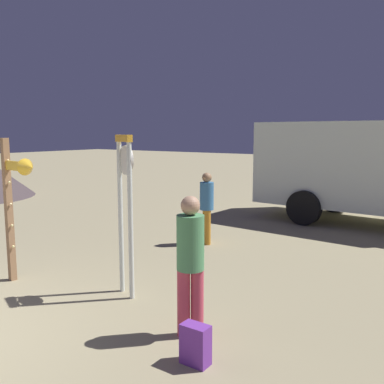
# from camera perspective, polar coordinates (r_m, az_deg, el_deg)

# --- Properties ---
(standing_clock) EXTENTS (0.42, 0.24, 2.35)m
(standing_clock) POSITION_cam_1_polar(r_m,az_deg,el_deg) (6.15, -8.97, -0.93)
(standing_clock) COLOR silver
(standing_clock) RESTS_ON ground_plane
(arrow_sign) EXTENTS (0.90, 0.28, 2.30)m
(arrow_sign) POSITION_cam_1_polar(r_m,az_deg,el_deg) (7.04, -22.65, 0.01)
(arrow_sign) COLOR #9A714D
(arrow_sign) RESTS_ON ground_plane
(person_near_clock) EXTENTS (0.32, 0.32, 1.67)m
(person_near_clock) POSITION_cam_1_polar(r_m,az_deg,el_deg) (4.95, -0.22, -9.01)
(person_near_clock) COLOR #CA4156
(person_near_clock) RESTS_ON ground_plane
(backpack) EXTENTS (0.30, 0.21, 0.43)m
(backpack) POSITION_cam_1_polar(r_m,az_deg,el_deg) (4.65, 0.52, -19.88)
(backpack) COLOR purple
(backpack) RESTS_ON ground_plane
(person_distant) EXTENTS (0.30, 0.30, 1.54)m
(person_distant) POSITION_cam_1_polar(r_m,az_deg,el_deg) (9.02, 2.00, -1.67)
(person_distant) COLOR #C68125
(person_distant) RESTS_ON ground_plane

